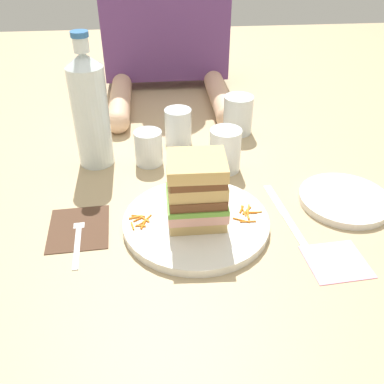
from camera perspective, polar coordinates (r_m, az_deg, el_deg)
name	(u,v)px	position (r m, az deg, el deg)	size (l,w,h in m)	color
ground_plane	(196,223)	(0.81, 0.50, -4.21)	(3.00, 3.00, 0.00)	tan
main_plate	(194,222)	(0.80, 0.20, -4.06)	(0.27, 0.27, 0.02)	white
sandwich	(194,191)	(0.76, 0.26, 0.19)	(0.11, 0.10, 0.13)	tan
carrot_shred_0	(136,217)	(0.80, -7.55, -3.34)	(0.00, 0.00, 0.03)	orange
carrot_shred_1	(143,225)	(0.78, -6.55, -4.39)	(0.00, 0.00, 0.02)	orange
carrot_shred_2	(138,216)	(0.81, -7.20, -3.19)	(0.00, 0.00, 0.03)	orange
carrot_shred_3	(133,226)	(0.78, -7.95, -4.51)	(0.00, 0.00, 0.02)	orange
carrot_shred_4	(147,217)	(0.80, -6.05, -3.38)	(0.00, 0.00, 0.03)	orange
carrot_shred_5	(141,226)	(0.78, -6.84, -4.49)	(0.00, 0.00, 0.02)	orange
carrot_shred_6	(138,219)	(0.80, -7.20, -3.59)	(0.00, 0.00, 0.02)	orange
carrot_shred_7	(144,217)	(0.80, -6.39, -3.36)	(0.00, 0.00, 0.03)	orange
carrot_shred_8	(142,223)	(0.79, -6.70, -4.13)	(0.00, 0.00, 0.03)	orange
carrot_shred_9	(251,213)	(0.81, 7.90, -2.79)	(0.00, 0.00, 0.02)	orange
carrot_shred_10	(254,214)	(0.81, 8.30, -2.90)	(0.00, 0.00, 0.03)	orange
carrot_shred_11	(241,220)	(0.80, 6.59, -3.75)	(0.00, 0.00, 0.03)	orange
carrot_shred_12	(244,211)	(0.82, 6.89, -2.50)	(0.00, 0.00, 0.03)	orange
carrot_shred_13	(248,214)	(0.81, 7.47, -2.98)	(0.00, 0.00, 0.03)	orange
carrot_shred_14	(242,209)	(0.82, 6.63, -2.30)	(0.00, 0.00, 0.02)	orange
carrot_shred_15	(248,221)	(0.79, 7.48, -3.92)	(0.00, 0.00, 0.03)	orange
carrot_shred_16	(247,211)	(0.82, 7.34, -2.47)	(0.00, 0.00, 0.03)	orange
carrot_shred_17	(248,209)	(0.83, 7.52, -2.22)	(0.00, 0.00, 0.03)	orange
napkin_dark	(79,228)	(0.83, -14.88, -4.67)	(0.11, 0.13, 0.00)	#4C3323
fork	(78,234)	(0.81, -14.99, -5.49)	(0.03, 0.17, 0.00)	silver
knife	(285,215)	(0.85, 12.37, -3.00)	(0.04, 0.20, 0.00)	silver
juice_glass	(225,153)	(0.96, 4.43, 5.24)	(0.07, 0.07, 0.10)	white
water_bottle	(90,109)	(0.97, -13.44, 10.67)	(0.08, 0.08, 0.30)	silver
empty_tumbler_0	(178,127)	(1.06, -1.86, 8.66)	(0.07, 0.07, 0.09)	silver
empty_tumbler_1	(238,115)	(1.12, 6.16, 10.22)	(0.08, 0.08, 0.10)	silver
empty_tumbler_2	(149,148)	(0.98, -5.82, 5.91)	(0.06, 0.06, 0.08)	silver
side_plate	(344,199)	(0.91, 19.68, -0.95)	(0.18, 0.18, 0.01)	white
napkin_pink	(336,261)	(0.77, 18.69, -8.75)	(0.10, 0.09, 0.00)	pink
diner_across	(165,11)	(1.39, -3.61, 23.01)	(0.39, 0.47, 0.53)	#DBAD89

